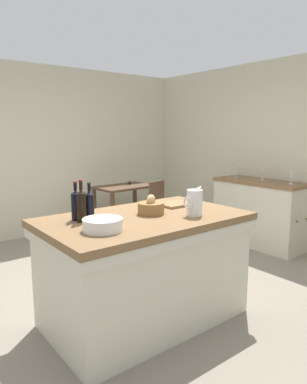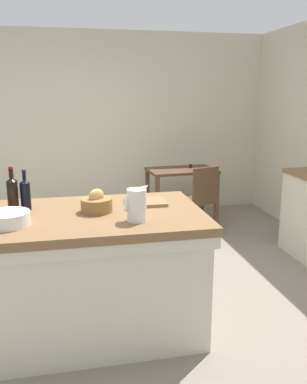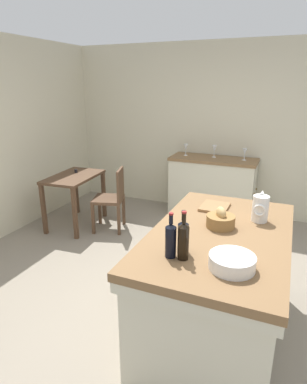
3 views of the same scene
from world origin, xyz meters
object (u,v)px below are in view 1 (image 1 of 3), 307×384
Objects in this scene: writing_desk at (124,193)px; wine_glass_far_left at (291,175)px; wine_bottle_green at (81,205)px; pitcher at (194,202)px; wooden_chair at (150,208)px; bread_basket at (151,207)px; wine_glass_middle at (236,169)px; side_cabinet at (259,213)px; wine_glass_left at (263,171)px; wine_bottle_amber at (76,204)px; island_table at (145,265)px; wine_bottle_dark at (90,205)px; wash_bowl at (103,225)px; cutting_board at (175,204)px.

writing_desk is 5.41× the size of wine_glass_far_left.
pitcher is at bearing -25.14° from wine_bottle_green.
writing_desk is 3.62× the size of pitcher.
bread_basket is at bearing -127.48° from wooden_chair.
wine_glass_middle is at bearing 17.27° from wine_bottle_green.
writing_desk is 1.05× the size of wooden_chair.
wine_glass_left reaches higher than side_cabinet.
island_table is at bearing -24.24° from wine_bottle_amber.
side_cabinet is 2.08m from writing_desk.
wine_glass_left is (3.06, 0.42, 0.02)m from wine_bottle_amber.
side_cabinet is 1.57m from wooden_chair.
wine_bottle_dark is at bearing 19.34° from wine_bottle_green.
wooden_chair is at bearing 131.95° from side_cabinet.
wooden_chair is 2.29m from bread_basket.
wine_bottle_dark reaches higher than pitcher.
wooden_chair is at bearing 45.40° from wash_bowl.
wine_glass_far_left is 0.89m from wine_glass_middle.
wine_glass_far_left is at bearing 3.95° from bread_basket.
writing_desk is at bearing 49.99° from wine_bottle_green.
wine_bottle_amber reaches higher than wine_bottle_dark.
wine_bottle_dark is 3.07m from wine_glass_middle.
side_cabinet is 5.05× the size of pitcher.
writing_desk is (1.38, 2.38, 0.14)m from island_table.
island_table is at bearing -120.11° from writing_desk.
pitcher is 0.37m from bread_basket.
wash_bowl reaches higher than island_table.
wooden_chair is 3.45× the size of pitcher.
wine_bottle_dark is 0.90× the size of wine_bottle_green.
wine_bottle_dark reaches higher than side_cabinet.
wooden_chair is 2.62m from wine_bottle_green.
side_cabinet is 3.13m from wash_bowl.
wine_bottle_green reaches higher than wine_glass_left.
wine_glass_far_left reaches higher than wash_bowl.
wine_bottle_dark reaches higher than wine_glass_middle.
wine_bottle_dark is at bearing -162.79° from wine_glass_middle.
wine_glass_far_left is 0.94× the size of wine_glass_left.
bread_basket is at bearing -165.91° from wine_glass_left.
wine_glass_left is at bearing -55.90° from writing_desk.
wine_bottle_dark is (-0.74, 0.42, 0.01)m from pitcher.
wine_bottle_amber reaches higher than island_table.
pitcher is (-1.12, -2.04, 0.54)m from wooden_chair.
wine_bottle_amber is at bearing -131.19° from writing_desk.
island_table is 1.88× the size of wooden_chair.
wooden_chair is at bearing 52.52° from bread_basket.
island_table is 9.69× the size of wine_glass_far_left.
wine_glass_far_left is (0.03, -0.44, 0.58)m from side_cabinet.
bread_basket is 1.28× the size of wine_glass_middle.
side_cabinet is 1.47× the size of wooden_chair.
cutting_board is (-2.02, -0.48, 0.46)m from side_cabinet.
wine_bottle_green is at bearing 163.96° from island_table.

